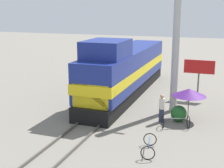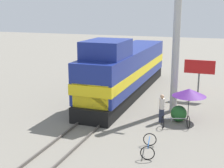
{
  "view_description": "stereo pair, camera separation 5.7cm",
  "coord_description": "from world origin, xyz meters",
  "px_view_note": "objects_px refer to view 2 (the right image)",
  "views": [
    {
      "loc": [
        7.53,
        -19.1,
        7.1
      ],
      "look_at": [
        1.2,
        -1.59,
        2.55
      ],
      "focal_mm": 50.0,
      "sensor_mm": 36.0,
      "label": 1
    },
    {
      "loc": [
        7.59,
        -19.08,
        7.1
      ],
      "look_at": [
        1.2,
        -1.59,
        2.55
      ],
      "focal_mm": 50.0,
      "sensor_mm": 36.0,
      "label": 2
    }
  ],
  "objects_px": {
    "vendor_umbrella": "(189,92)",
    "bicycle_spare": "(149,146)",
    "billboard_sign": "(199,69)",
    "person_bystander": "(162,107)",
    "bicycle": "(176,122)",
    "utility_pole": "(176,47)",
    "locomotive": "(125,71)"
  },
  "relations": [
    {
      "from": "utility_pole",
      "to": "bicycle",
      "type": "distance_m",
      "value": 5.3
    },
    {
      "from": "person_bystander",
      "to": "locomotive",
      "type": "bearing_deg",
      "value": 128.05
    },
    {
      "from": "locomotive",
      "to": "bicycle",
      "type": "height_order",
      "value": "locomotive"
    },
    {
      "from": "locomotive",
      "to": "person_bystander",
      "type": "height_order",
      "value": "locomotive"
    },
    {
      "from": "vendor_umbrella",
      "to": "billboard_sign",
      "type": "height_order",
      "value": "billboard_sign"
    },
    {
      "from": "person_bystander",
      "to": "utility_pole",
      "type": "bearing_deg",
      "value": 82.52
    },
    {
      "from": "utility_pole",
      "to": "billboard_sign",
      "type": "height_order",
      "value": "utility_pole"
    },
    {
      "from": "person_bystander",
      "to": "bicycle",
      "type": "xyz_separation_m",
      "value": [
        1.01,
        -0.71,
        -0.61
      ]
    },
    {
      "from": "utility_pole",
      "to": "bicycle_spare",
      "type": "xyz_separation_m",
      "value": [
        -0.07,
        -7.06,
        -4.16
      ]
    },
    {
      "from": "locomotive",
      "to": "bicycle",
      "type": "bearing_deg",
      "value": -49.35
    },
    {
      "from": "utility_pole",
      "to": "bicycle",
      "type": "xyz_separation_m",
      "value": [
        0.68,
        -3.24,
        -4.14
      ]
    },
    {
      "from": "bicycle_spare",
      "to": "billboard_sign",
      "type": "bearing_deg",
      "value": 73.2
    },
    {
      "from": "utility_pole",
      "to": "person_bystander",
      "type": "relative_size",
      "value": 4.92
    },
    {
      "from": "locomotive",
      "to": "billboard_sign",
      "type": "distance_m",
      "value": 5.9
    },
    {
      "from": "vendor_umbrella",
      "to": "billboard_sign",
      "type": "xyz_separation_m",
      "value": [
        0.16,
        5.21,
        0.56
      ]
    },
    {
      "from": "utility_pole",
      "to": "billboard_sign",
      "type": "xyz_separation_m",
      "value": [
        1.36,
        3.78,
        -2.14
      ]
    },
    {
      "from": "utility_pole",
      "to": "billboard_sign",
      "type": "relative_size",
      "value": 2.87
    },
    {
      "from": "bicycle",
      "to": "bicycle_spare",
      "type": "relative_size",
      "value": 1.0
    },
    {
      "from": "bicycle",
      "to": "bicycle_spare",
      "type": "xyz_separation_m",
      "value": [
        -0.75,
        -3.82,
        -0.02
      ]
    },
    {
      "from": "billboard_sign",
      "to": "bicycle_spare",
      "type": "xyz_separation_m",
      "value": [
        -1.43,
        -10.84,
        -2.02
      ]
    },
    {
      "from": "locomotive",
      "to": "bicycle_spare",
      "type": "relative_size",
      "value": 9.11
    },
    {
      "from": "utility_pole",
      "to": "vendor_umbrella",
      "type": "bearing_deg",
      "value": -49.94
    },
    {
      "from": "bicycle_spare",
      "to": "vendor_umbrella",
      "type": "bearing_deg",
      "value": 67.99
    },
    {
      "from": "person_bystander",
      "to": "bicycle_spare",
      "type": "height_order",
      "value": "person_bystander"
    },
    {
      "from": "vendor_umbrella",
      "to": "bicycle_spare",
      "type": "relative_size",
      "value": 1.24
    },
    {
      "from": "locomotive",
      "to": "bicycle_spare",
      "type": "xyz_separation_m",
      "value": [
        4.36,
        -9.77,
        -1.71
      ]
    },
    {
      "from": "locomotive",
      "to": "bicycle",
      "type": "relative_size",
      "value": 9.1
    },
    {
      "from": "billboard_sign",
      "to": "bicycle_spare",
      "type": "distance_m",
      "value": 11.12
    },
    {
      "from": "utility_pole",
      "to": "bicycle",
      "type": "height_order",
      "value": "utility_pole"
    },
    {
      "from": "person_bystander",
      "to": "bicycle_spare",
      "type": "distance_m",
      "value": 4.58
    },
    {
      "from": "billboard_sign",
      "to": "bicycle_spare",
      "type": "bearing_deg",
      "value": -97.52
    },
    {
      "from": "vendor_umbrella",
      "to": "person_bystander",
      "type": "bearing_deg",
      "value": -144.14
    }
  ]
}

